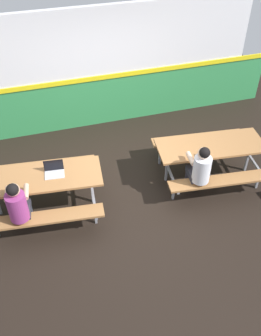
{
  "coord_description": "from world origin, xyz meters",
  "views": [
    {
      "loc": [
        -1.42,
        -4.74,
        4.85
      ],
      "look_at": [
        0.0,
        0.02,
        0.55
      ],
      "focal_mm": 39.87,
      "sensor_mm": 36.0,
      "label": 1
    }
  ],
  "objects_px": {
    "student_nearer": "(18,205)",
    "laptop_silver": "(54,171)",
    "picnic_table_left": "(43,184)",
    "picnic_table_right": "(210,152)",
    "student_further": "(200,168)"
  },
  "relations": [
    {
      "from": "picnic_table_left",
      "to": "student_further",
      "type": "bearing_deg",
      "value": -11.44
    },
    {
      "from": "picnic_table_left",
      "to": "picnic_table_right",
      "type": "relative_size",
      "value": 1.0
    },
    {
      "from": "student_nearer",
      "to": "laptop_silver",
      "type": "height_order",
      "value": "student_nearer"
    },
    {
      "from": "student_further",
      "to": "laptop_silver",
      "type": "bearing_deg",
      "value": 167.22
    },
    {
      "from": "picnic_table_left",
      "to": "student_nearer",
      "type": "relative_size",
      "value": 1.69
    },
    {
      "from": "picnic_table_right",
      "to": "student_further",
      "type": "bearing_deg",
      "value": -131.54
    },
    {
      "from": "picnic_table_right",
      "to": "student_further",
      "type": "relative_size",
      "value": 1.69
    },
    {
      "from": "picnic_table_right",
      "to": "student_nearer",
      "type": "xyz_separation_m",
      "value": [
        -3.47,
        -0.5,
        0.13
      ]
    },
    {
      "from": "student_nearer",
      "to": "student_further",
      "type": "relative_size",
      "value": 1.0
    },
    {
      "from": "student_nearer",
      "to": "laptop_silver",
      "type": "bearing_deg",
      "value": 39.98
    },
    {
      "from": "picnic_table_left",
      "to": "student_further",
      "type": "distance_m",
      "value": 2.66
    },
    {
      "from": "picnic_table_left",
      "to": "picnic_table_right",
      "type": "height_order",
      "value": "same"
    },
    {
      "from": "student_nearer",
      "to": "picnic_table_left",
      "type": "bearing_deg",
      "value": 51.27
    },
    {
      "from": "picnic_table_right",
      "to": "student_nearer",
      "type": "distance_m",
      "value": 3.51
    },
    {
      "from": "picnic_table_right",
      "to": "laptop_silver",
      "type": "xyz_separation_m",
      "value": [
        -2.84,
        0.03,
        0.21
      ]
    }
  ]
}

